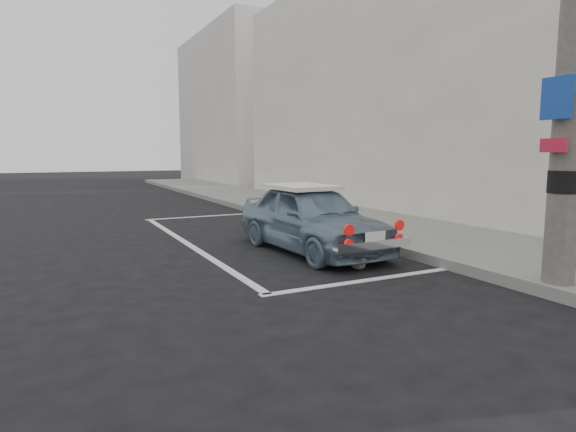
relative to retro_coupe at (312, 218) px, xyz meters
name	(u,v)px	position (x,y,z in m)	size (l,w,h in m)	color
ground	(314,276)	(-0.76, -1.41, -0.56)	(80.00, 80.00, 0.00)	black
sidewalk	(404,231)	(2.44, 0.59, -0.49)	(2.80, 40.00, 0.15)	slate
shop_building	(452,79)	(5.57, 2.59, 2.92)	(3.50, 18.00, 7.00)	beige
building_far	(234,109)	(5.59, 18.59, 3.44)	(3.50, 10.00, 8.00)	beige
pline_rear	(368,280)	(-0.26, -1.91, -0.56)	(3.00, 0.12, 0.01)	silver
pline_front	(205,216)	(-0.26, 5.09, -0.56)	(3.00, 0.12, 0.01)	silver
pline_side	(187,244)	(-1.66, 1.59, -0.56)	(0.12, 7.00, 0.01)	silver
retro_coupe	(312,218)	(0.00, 0.00, 0.00)	(1.45, 3.33, 1.11)	slate
cat	(358,263)	(-0.03, -1.39, -0.46)	(0.20, 0.42, 0.22)	brown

